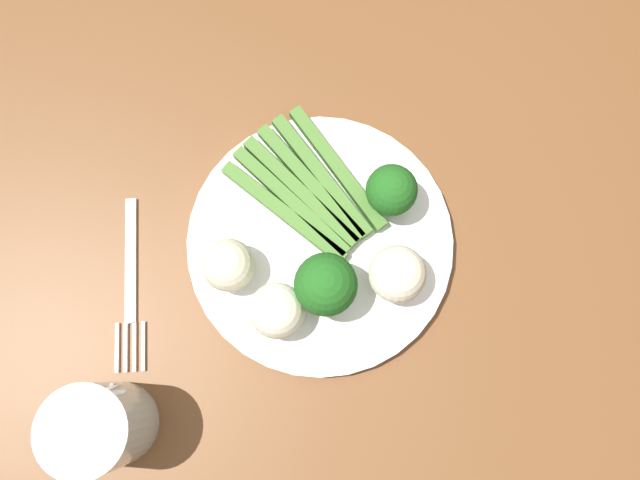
{
  "coord_description": "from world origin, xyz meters",
  "views": [
    {
      "loc": [
        0.05,
        0.14,
        1.34
      ],
      "look_at": [
        0.03,
        0.02,
        0.77
      ],
      "focal_mm": 35.09,
      "sensor_mm": 36.0,
      "label": 1
    }
  ],
  "objects_px": {
    "cauliflower_near_fork": "(277,311)",
    "broccoli_left": "(326,285)",
    "cauliflower_mid": "(228,265)",
    "broccoli_outer_edge": "(391,190)",
    "plate": "(320,243)",
    "fork": "(131,286)",
    "cauliflower_right": "(397,274)",
    "water_glass": "(101,427)",
    "dining_table": "(342,242)",
    "asparagus_bundle": "(307,189)"
  },
  "relations": [
    {
      "from": "cauliflower_near_fork",
      "to": "broccoli_left",
      "type": "bearing_deg",
      "value": -165.4
    },
    {
      "from": "cauliflower_mid",
      "to": "broccoli_outer_edge",
      "type": "bearing_deg",
      "value": -166.93
    },
    {
      "from": "plate",
      "to": "fork",
      "type": "relative_size",
      "value": 1.5
    },
    {
      "from": "cauliflower_right",
      "to": "water_glass",
      "type": "bearing_deg",
      "value": 15.92
    },
    {
      "from": "dining_table",
      "to": "asparagus_bundle",
      "type": "relative_size",
      "value": 8.32
    },
    {
      "from": "plate",
      "to": "cauliflower_mid",
      "type": "height_order",
      "value": "cauliflower_mid"
    },
    {
      "from": "dining_table",
      "to": "fork",
      "type": "distance_m",
      "value": 0.24
    },
    {
      "from": "fork",
      "to": "water_glass",
      "type": "distance_m",
      "value": 0.13
    },
    {
      "from": "plate",
      "to": "water_glass",
      "type": "xyz_separation_m",
      "value": [
        0.21,
        0.13,
        0.04
      ]
    },
    {
      "from": "cauliflower_near_fork",
      "to": "water_glass",
      "type": "height_order",
      "value": "water_glass"
    },
    {
      "from": "broccoli_left",
      "to": "cauliflower_near_fork",
      "type": "height_order",
      "value": "broccoli_left"
    },
    {
      "from": "plate",
      "to": "cauliflower_right",
      "type": "xyz_separation_m",
      "value": [
        -0.06,
        0.05,
        0.03
      ]
    },
    {
      "from": "fork",
      "to": "plate",
      "type": "bearing_deg",
      "value": 99.22
    },
    {
      "from": "broccoli_outer_edge",
      "to": "cauliflower_near_fork",
      "type": "bearing_deg",
      "value": 34.96
    },
    {
      "from": "asparagus_bundle",
      "to": "fork",
      "type": "height_order",
      "value": "asparagus_bundle"
    },
    {
      "from": "broccoli_outer_edge",
      "to": "water_glass",
      "type": "bearing_deg",
      "value": 28.25
    },
    {
      "from": "asparagus_bundle",
      "to": "dining_table",
      "type": "bearing_deg",
      "value": -164.0
    },
    {
      "from": "dining_table",
      "to": "cauliflower_near_fork",
      "type": "xyz_separation_m",
      "value": [
        0.08,
        0.08,
        0.15
      ]
    },
    {
      "from": "dining_table",
      "to": "asparagus_bundle",
      "type": "distance_m",
      "value": 0.14
    },
    {
      "from": "cauliflower_near_fork",
      "to": "water_glass",
      "type": "relative_size",
      "value": 0.53
    },
    {
      "from": "dining_table",
      "to": "asparagus_bundle",
      "type": "xyz_separation_m",
      "value": [
        0.03,
        -0.03,
        0.13
      ]
    },
    {
      "from": "cauliflower_near_fork",
      "to": "asparagus_bundle",
      "type": "bearing_deg",
      "value": -113.59
    },
    {
      "from": "asparagus_bundle",
      "to": "fork",
      "type": "relative_size",
      "value": 0.96
    },
    {
      "from": "cauliflower_mid",
      "to": "cauliflower_near_fork",
      "type": "height_order",
      "value": "cauliflower_near_fork"
    },
    {
      "from": "plate",
      "to": "water_glass",
      "type": "relative_size",
      "value": 2.66
    },
    {
      "from": "water_glass",
      "to": "cauliflower_right",
      "type": "bearing_deg",
      "value": -164.08
    },
    {
      "from": "asparagus_bundle",
      "to": "water_glass",
      "type": "relative_size",
      "value": 1.7
    },
    {
      "from": "broccoli_left",
      "to": "water_glass",
      "type": "distance_m",
      "value": 0.22
    },
    {
      "from": "fork",
      "to": "water_glass",
      "type": "xyz_separation_m",
      "value": [
        0.03,
        0.12,
        0.04
      ]
    },
    {
      "from": "dining_table",
      "to": "cauliflower_mid",
      "type": "distance_m",
      "value": 0.19
    },
    {
      "from": "cauliflower_right",
      "to": "fork",
      "type": "height_order",
      "value": "cauliflower_right"
    },
    {
      "from": "broccoli_outer_edge",
      "to": "water_glass",
      "type": "distance_m",
      "value": 0.32
    },
    {
      "from": "dining_table",
      "to": "fork",
      "type": "bearing_deg",
      "value": 6.58
    },
    {
      "from": "broccoli_outer_edge",
      "to": "cauliflower_mid",
      "type": "xyz_separation_m",
      "value": [
        0.16,
        0.04,
        -0.01
      ]
    },
    {
      "from": "cauliflower_right",
      "to": "fork",
      "type": "xyz_separation_m",
      "value": [
        0.24,
        -0.04,
        -0.04
      ]
    },
    {
      "from": "broccoli_outer_edge",
      "to": "asparagus_bundle",
      "type": "bearing_deg",
      "value": -18.55
    },
    {
      "from": "water_glass",
      "to": "broccoli_outer_edge",
      "type": "bearing_deg",
      "value": -151.75
    },
    {
      "from": "asparagus_bundle",
      "to": "broccoli_left",
      "type": "bearing_deg",
      "value": 147.32
    },
    {
      "from": "plate",
      "to": "broccoli_left",
      "type": "relative_size",
      "value": 3.68
    },
    {
      "from": "cauliflower_mid",
      "to": "cauliflower_near_fork",
      "type": "bearing_deg",
      "value": 125.87
    },
    {
      "from": "broccoli_left",
      "to": "cauliflower_right",
      "type": "distance_m",
      "value": 0.07
    },
    {
      "from": "dining_table",
      "to": "broccoli_left",
      "type": "relative_size",
      "value": 19.58
    },
    {
      "from": "plate",
      "to": "asparagus_bundle",
      "type": "relative_size",
      "value": 1.56
    },
    {
      "from": "asparagus_bundle",
      "to": "cauliflower_near_fork",
      "type": "bearing_deg",
      "value": 124.83
    },
    {
      "from": "broccoli_left",
      "to": "cauliflower_right",
      "type": "relative_size",
      "value": 1.32
    },
    {
      "from": "plate",
      "to": "water_glass",
      "type": "height_order",
      "value": "water_glass"
    },
    {
      "from": "dining_table",
      "to": "broccoli_outer_edge",
      "type": "xyz_separation_m",
      "value": [
        -0.04,
        -0.01,
        0.16
      ]
    },
    {
      "from": "broccoli_outer_edge",
      "to": "plate",
      "type": "bearing_deg",
      "value": 20.13
    },
    {
      "from": "cauliflower_right",
      "to": "cauliflower_near_fork",
      "type": "height_order",
      "value": "cauliflower_right"
    },
    {
      "from": "broccoli_left",
      "to": "water_glass",
      "type": "relative_size",
      "value": 0.72
    }
  ]
}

